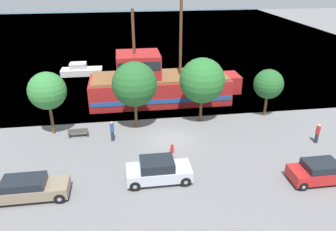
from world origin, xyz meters
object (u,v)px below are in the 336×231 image
at_px(pirate_ship, 158,84).
at_px(pedestrian_walking_far, 317,133).
at_px(parked_car_curb_rear, 158,170).
at_px(fire_hydrant, 172,148).
at_px(moored_boat_dockside, 81,70).
at_px(bench_promenade_east, 78,132).
at_px(parked_car_curb_front, 27,188).
at_px(pedestrian_walking_near, 112,131).
at_px(parked_car_curb_mid, 321,172).

height_order(pirate_ship, pedestrian_walking_far, pirate_ship).
height_order(parked_car_curb_rear, fire_hydrant, parked_car_curb_rear).
relative_size(moored_boat_dockside, bench_promenade_east, 3.23).
relative_size(parked_car_curb_front, pedestrian_walking_near, 2.84).
relative_size(parked_car_curb_mid, pedestrian_walking_far, 2.55).
bearing_deg(pedestrian_walking_near, bench_promenade_east, 160.80).
bearing_deg(bench_promenade_east, parked_car_curb_mid, -27.29).
xyz_separation_m(moored_boat_dockside, parked_car_curb_front, (-0.87, -24.92, 0.13)).
bearing_deg(parked_car_curb_front, parked_car_curb_rear, 4.41).
height_order(parked_car_curb_front, parked_car_curb_mid, parked_car_curb_mid).
bearing_deg(pirate_ship, pedestrian_walking_near, -120.27).
height_order(parked_car_curb_mid, parked_car_curb_rear, parked_car_curb_rear).
xyz_separation_m(moored_boat_dockside, pedestrian_walking_near, (4.20, -18.33, 0.29)).
distance_m(parked_car_curb_rear, fire_hydrant, 3.65).
bearing_deg(moored_boat_dockside, pirate_ship, -49.73).
height_order(pirate_ship, parked_car_curb_rear, pirate_ship).
xyz_separation_m(fire_hydrant, pedestrian_walking_near, (-4.49, 2.62, 0.46)).
height_order(parked_car_curb_rear, pedestrian_walking_far, pedestrian_walking_far).
xyz_separation_m(parked_car_curb_rear, fire_hydrant, (1.44, 3.34, -0.38)).
height_order(bench_promenade_east, pedestrian_walking_far, pedestrian_walking_far).
bearing_deg(pirate_ship, parked_car_curb_rear, -96.44).
relative_size(parked_car_curb_rear, pedestrian_walking_far, 2.56).
distance_m(pedestrian_walking_near, pedestrian_walking_far, 16.44).
bearing_deg(moored_boat_dockside, parked_car_curb_mid, -55.37).
height_order(parked_car_curb_front, fire_hydrant, parked_car_curb_front).
bearing_deg(pedestrian_walking_far, fire_hydrant, 179.65).
bearing_deg(moored_boat_dockside, parked_car_curb_front, -91.99).
xyz_separation_m(pirate_ship, parked_car_curb_mid, (9.03, -15.43, -1.14)).
xyz_separation_m(parked_car_curb_front, fire_hydrant, (9.56, 3.97, -0.30)).
xyz_separation_m(moored_boat_dockside, parked_car_curb_mid, (17.85, -25.85, 0.13)).
bearing_deg(pedestrian_walking_far, pirate_ship, 137.55).
bearing_deg(pirate_ship, fire_hydrant, -90.70).
height_order(parked_car_curb_front, pedestrian_walking_far, pedestrian_walking_far).
height_order(bench_promenade_east, pedestrian_walking_near, pedestrian_walking_near).
distance_m(parked_car_curb_mid, fire_hydrant, 10.39).
height_order(parked_car_curb_front, parked_car_curb_rear, parked_car_curb_rear).
xyz_separation_m(parked_car_curb_mid, pedestrian_walking_far, (2.57, 4.82, 0.12)).
xyz_separation_m(parked_car_curb_front, pedestrian_walking_far, (21.29, 3.89, 0.13)).
height_order(pirate_ship, moored_boat_dockside, pirate_ship).
bearing_deg(pedestrian_walking_near, moored_boat_dockside, 102.91).
height_order(parked_car_curb_mid, bench_promenade_east, parked_car_curb_mid).
bearing_deg(parked_car_curb_mid, pirate_ship, 120.33).
distance_m(parked_car_curb_mid, pedestrian_walking_near, 15.58).
relative_size(parked_car_curb_rear, bench_promenade_east, 2.64).
relative_size(parked_car_curb_mid, parked_car_curb_rear, 1.00).
height_order(pirate_ship, pedestrian_walking_near, pirate_ship).
bearing_deg(pedestrian_walking_near, parked_car_curb_front, -127.60).
bearing_deg(pedestrian_walking_near, fire_hydrant, -30.25).
distance_m(moored_boat_dockside, pedestrian_walking_far, 29.32).
bearing_deg(parked_car_curb_front, pedestrian_walking_far, 10.36).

